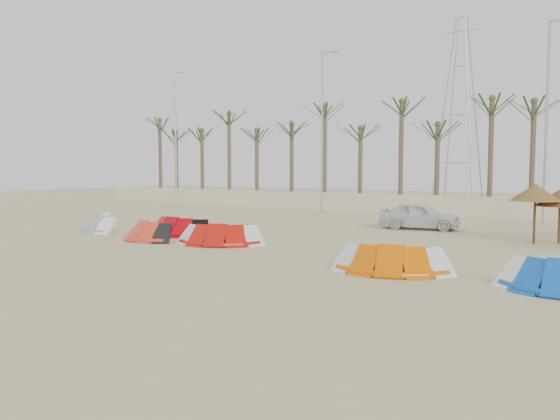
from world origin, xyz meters
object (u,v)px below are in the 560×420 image
Objects in this scene: kite_red_right at (225,234)px; parasol_mid at (560,198)px; kite_red_mid at (152,230)px; parasol_left at (535,193)px; kite_red_left at (182,226)px; kite_grey at (106,222)px; kite_orange at (396,258)px; car at (420,216)px.

kite_red_right is 1.72× the size of parasol_mid.
kite_red_right is at bearing 11.84° from kite_red_mid.
kite_red_left is at bearing -157.37° from parasol_left.
kite_red_mid and kite_red_right have the same top height.
kite_red_left is 16.20m from parasol_mid.
parasol_left reaches higher than kite_red_left.
kite_red_mid is at bearing -15.21° from kite_grey.
kite_grey is 8.04m from kite_red_right.
kite_red_mid is 11.49m from kite_orange.
parasol_left is at bearing 29.75° from kite_red_mid.
car is at bearing 64.51° from kite_red_right.
parasol_left is at bearing 19.82° from kite_grey.
parasol_mid is at bearing 71.96° from kite_orange.
kite_grey is at bearing -169.84° from kite_red_left.
kite_grey and kite_red_left have the same top height.
kite_red_left is 15.21m from parasol_left.
kite_grey is 4.42m from kite_red_left.
car is at bearing 45.28° from kite_red_left.
parasol_left is 1.09× the size of parasol_mid.
kite_red_left is 1.61× the size of parasol_mid.
kite_red_left is at bearing 160.36° from kite_red_right.
car is (12.62, 9.13, 0.25)m from kite_grey.
kite_orange is at bearing -104.41° from parasol_left.
kite_red_left is 11.75m from car.
car is (-3.40, 11.42, 0.25)m from kite_orange.
car reaches higher than kite_red_left.
kite_red_mid is 13.13m from car.
parasol_left reaches higher than kite_red_right.
kite_red_right is 1.05× the size of kite_orange.
kite_red_mid is at bearing -168.16° from kite_red_right.
kite_red_right is 10.70m from car.
kite_orange is at bearing -14.75° from kite_red_left.
kite_grey is at bearing 164.79° from kite_red_mid.
kite_red_mid is at bearing -150.25° from parasol_left.
kite_grey is 15.58m from car.
kite_red_right is at bearing -145.30° from parasol_left.
parasol_left reaches higher than car.
kite_red_left is 1.11× the size of kite_red_mid.
parasol_left is at bearing 34.70° from kite_red_right.
kite_red_right and kite_orange have the same top height.
car is at bearing 106.59° from kite_orange.
parasol_left is (10.29, 7.13, 1.65)m from kite_red_right.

